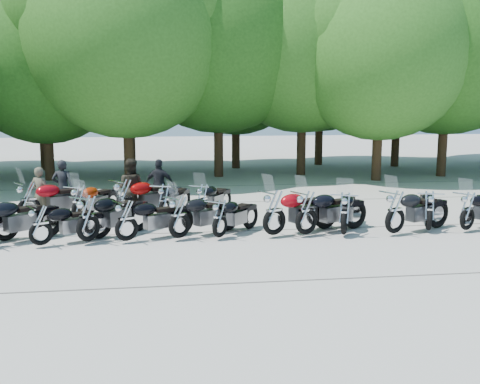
{
  "coord_description": "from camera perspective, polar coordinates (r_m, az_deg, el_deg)",
  "views": [
    {
      "loc": [
        -2.04,
        -13.59,
        3.55
      ],
      "look_at": [
        0.0,
        1.5,
        1.1
      ],
      "focal_mm": 42.0,
      "sensor_mm": 36.0,
      "label": 1
    }
  ],
  "objects": [
    {
      "name": "tree_11",
      "position": [
        30.12,
        -11.25,
        12.68
      ],
      "size": [
        7.56,
        7.56,
        9.28
      ],
      "color": "#3A2614",
      "rests_on": "ground"
    },
    {
      "name": "tree_7",
      "position": [
        28.76,
        20.42,
        14.26
      ],
      "size": [
        8.79,
        8.79,
        10.79
      ],
      "color": "#3A2614",
      "rests_on": "ground"
    },
    {
      "name": "motorcycle_2",
      "position": [
        14.59,
        -19.61,
        -3.09
      ],
      "size": [
        2.14,
        1.6,
        1.19
      ],
      "primitive_type": null,
      "rotation": [
        0.0,
        0.0,
        2.09
      ],
      "color": "black",
      "rests_on": "ground"
    },
    {
      "name": "tree_6",
      "position": [
        26.32,
        14.12,
        13.81
      ],
      "size": [
        8.0,
        8.0,
        9.82
      ],
      "color": "#3A2614",
      "rests_on": "ground"
    },
    {
      "name": "ground",
      "position": [
        14.19,
        0.82,
        -5.35
      ],
      "size": [
        90.0,
        90.0,
        0.0
      ],
      "primitive_type": "plane",
      "color": "#9C978D",
      "rests_on": "ground"
    },
    {
      "name": "motorcycle_14",
      "position": [
        17.61,
        -20.69,
        -0.77
      ],
      "size": [
        2.49,
        1.96,
        1.4
      ],
      "primitive_type": null,
      "rotation": [
        0.0,
        0.0,
        2.14
      ],
      "color": "maroon",
      "rests_on": "ground"
    },
    {
      "name": "tree_10",
      "position": [
        31.26,
        -19.71,
        12.49
      ],
      "size": [
        7.78,
        7.78,
        9.55
      ],
      "color": "#3A2614",
      "rests_on": "ground"
    },
    {
      "name": "motorcycle_12",
      "position": [
        16.59,
        22.13,
        -1.66
      ],
      "size": [
        2.28,
        1.72,
        1.27
      ],
      "primitive_type": null,
      "rotation": [
        0.0,
        0.0,
        2.1
      ],
      "color": "black",
      "rests_on": "ground"
    },
    {
      "name": "motorcycle_18",
      "position": [
        17.02,
        -3.83,
        -0.8
      ],
      "size": [
        1.72,
        2.2,
        1.23
      ],
      "primitive_type": null,
      "rotation": [
        0.0,
        0.0,
        2.59
      ],
      "color": "black",
      "rests_on": "ground"
    },
    {
      "name": "motorcycle_5",
      "position": [
        14.53,
        -6.18,
        -2.4
      ],
      "size": [
        2.31,
        1.91,
        1.32
      ],
      "primitive_type": null,
      "rotation": [
        0.0,
        0.0,
        2.18
      ],
      "color": "black",
      "rests_on": "ground"
    },
    {
      "name": "motorcycle_7",
      "position": [
        14.77,
        3.51,
        -1.94
      ],
      "size": [
        2.61,
        1.83,
        1.43
      ],
      "primitive_type": null,
      "rotation": [
        0.0,
        0.0,
        2.04
      ],
      "color": "maroon",
      "rests_on": "ground"
    },
    {
      "name": "tree_2",
      "position": [
        26.99,
        -19.29,
        12.39
      ],
      "size": [
        7.31,
        7.31,
        8.97
      ],
      "color": "#3A2614",
      "rests_on": "ground"
    },
    {
      "name": "motorcycle_11",
      "position": [
        16.19,
        18.67,
        -1.68
      ],
      "size": [
        1.48,
        2.38,
        1.29
      ],
      "primitive_type": null,
      "rotation": [
        0.0,
        0.0,
        2.77
      ],
      "color": "black",
      "rests_on": "ground"
    },
    {
      "name": "rider_2",
      "position": [
        18.65,
        -8.17,
        0.72
      ],
      "size": [
        1.07,
        0.65,
        1.7
      ],
      "primitive_type": "imported",
      "rotation": [
        0.0,
        0.0,
        2.89
      ],
      "color": "black",
      "rests_on": "ground"
    },
    {
      "name": "tree_13",
      "position": [
        32.36,
        8.2,
        13.47
      ],
      "size": [
        8.31,
        8.31,
        10.2
      ],
      "color": "#3A2614",
      "rests_on": "ground"
    },
    {
      "name": "motorcycle_9",
      "position": [
        15.09,
        10.58,
        -2.01
      ],
      "size": [
        1.63,
        2.47,
        1.35
      ],
      "primitive_type": null,
      "rotation": [
        0.0,
        0.0,
        2.72
      ],
      "color": "black",
      "rests_on": "ground"
    },
    {
      "name": "motorcycle_15",
      "position": [
        17.2,
        -16.05,
        -0.96
      ],
      "size": [
        1.74,
        2.29,
        1.28
      ],
      "primitive_type": null,
      "rotation": [
        0.0,
        0.0,
        2.61
      ],
      "color": "#902105",
      "rests_on": "ground"
    },
    {
      "name": "motorcycle_3",
      "position": [
        14.58,
        -15.2,
        -2.45
      ],
      "size": [
        2.23,
        2.34,
        1.4
      ],
      "primitive_type": null,
      "rotation": [
        0.0,
        0.0,
        2.4
      ],
      "color": "black",
      "rests_on": "ground"
    },
    {
      "name": "motorcycle_17",
      "position": [
        16.9,
        -7.73,
        -0.86
      ],
      "size": [
        1.54,
        2.34,
        1.28
      ],
      "primitive_type": null,
      "rotation": [
        0.0,
        0.0,
        2.72
      ],
      "color": "black",
      "rests_on": "ground"
    },
    {
      "name": "tree_3",
      "position": [
        25.03,
        -11.59,
        15.32
      ],
      "size": [
        8.7,
        8.7,
        10.67
      ],
      "color": "#3A2614",
      "rests_on": "ground"
    },
    {
      "name": "motorcycle_8",
      "position": [
        14.93,
        6.78,
        -1.94
      ],
      "size": [
        2.55,
        1.74,
        1.39
      ],
      "primitive_type": null,
      "rotation": [
        0.0,
        0.0,
        2.02
      ],
      "color": "black",
      "rests_on": "ground"
    },
    {
      "name": "rider_3",
      "position": [
        18.64,
        -17.57,
        0.47
      ],
      "size": [
        0.66,
        0.45,
        1.75
      ],
      "primitive_type": "imported",
      "rotation": [
        0.0,
        0.0,
        3.19
      ],
      "color": "black",
      "rests_on": "ground"
    },
    {
      "name": "motorcycle_16",
      "position": [
        17.0,
        -11.69,
        -0.6
      ],
      "size": [
        2.52,
        2.19,
        1.45
      ],
      "primitive_type": null,
      "rotation": [
        0.0,
        0.0,
        2.23
      ],
      "color": "#8B0505",
      "rests_on": "ground"
    },
    {
      "name": "tree_5",
      "position": [
        27.77,
        6.43,
        15.34
      ],
      "size": [
        9.04,
        9.04,
        11.1
      ],
      "color": "#3A2614",
      "rests_on": "ground"
    },
    {
      "name": "motorcycle_6",
      "position": [
        14.56,
        -2.08,
        -2.58
      ],
      "size": [
        1.85,
        2.02,
        1.19
      ],
      "primitive_type": null,
      "rotation": [
        0.0,
        0.0,
        2.44
      ],
      "color": "black",
      "rests_on": "ground"
    },
    {
      "name": "tree_14",
      "position": [
        32.37,
        15.86,
        12.85
      ],
      "size": [
        8.02,
        8.02,
        9.84
      ],
      "color": "#3A2614",
      "rests_on": "ground"
    },
    {
      "name": "tree_12",
      "position": [
        30.38,
        -0.44,
        13.25
      ],
      "size": [
        7.88,
        7.88,
        9.67
      ],
      "color": "#3A2614",
      "rests_on": "ground"
    },
    {
      "name": "rider_0",
      "position": [
        18.14,
        -19.63,
        -0.1
      ],
      "size": [
        0.68,
        0.55,
        1.61
      ],
      "primitive_type": "imported",
      "rotation": [
        0.0,
        0.0,
        2.81
      ],
      "color": "brown",
      "rests_on": "ground"
    },
    {
      "name": "motorcycle_4",
      "position": [
        14.46,
        -11.48,
        -2.73
      ],
      "size": [
        2.26,
        1.63,
        1.24
      ],
      "primitive_type": null,
      "rotation": [
        0.0,
        0.0,
        2.06
      ],
      "color": "black",
      "rests_on": "ground"
    },
    {
      "name": "rider_1",
      "position": [
        17.61,
        -11.08,
        0.38
      ],
      "size": [
        1.03,
        0.88,
        1.84
      ],
      "primitive_type": "imported",
      "rotation": [
        0.0,
        0.0,
        2.91
      ],
      "color": "black",
      "rests_on": "ground"
    },
    {
      "name": "tree_4",
      "position": [
        26.98,
        -2.26,
        15.71
      ],
      "size": [
        9.13,
        9.13,
        11.2
      ],
      "color": "#3A2614",
      "rests_on": "ground"
    },
    {
      "name": "motorcycle_10",
      "position": [
        15.52,
        15.51,
        -1.81
      ],
      "size": [
        2.53,
        1.71,
        1.38
      ],
      "primitive_type": null,
      "rotation": [
        0.0,
        0.0,
        2.01
      ],
      "color": "black",
      "rests_on": "ground"
    }
  ]
}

